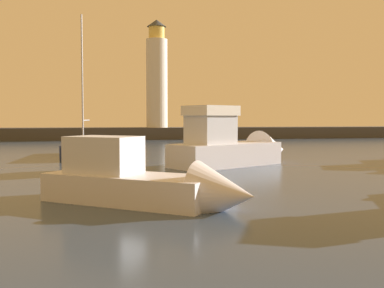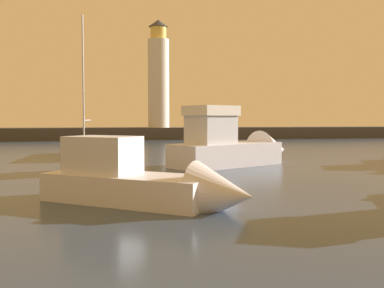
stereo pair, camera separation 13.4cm
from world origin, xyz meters
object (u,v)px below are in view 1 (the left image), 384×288
at_px(motorboat_0, 238,147).
at_px(motorboat_2, 152,183).
at_px(sailboat_moored, 84,149).
at_px(lighthouse, 157,77).

relative_size(motorboat_0, motorboat_2, 1.26).
bearing_deg(motorboat_2, sailboat_moored, 100.20).
height_order(motorboat_0, motorboat_2, motorboat_0).
bearing_deg(sailboat_moored, motorboat_2, -79.80).
xyz_separation_m(motorboat_2, sailboat_moored, (-3.49, 19.42, -0.16)).
height_order(lighthouse, motorboat_2, lighthouse).
bearing_deg(lighthouse, motorboat_2, -95.43).
bearing_deg(motorboat_2, motorboat_0, 62.35).
relative_size(lighthouse, motorboat_0, 1.60).
bearing_deg(lighthouse, sailboat_moored, -106.26).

